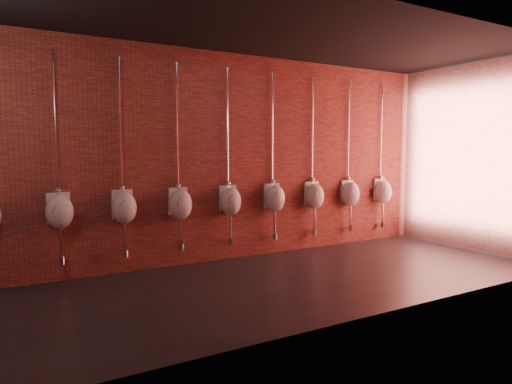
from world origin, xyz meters
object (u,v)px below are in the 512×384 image
Objects in this scene: urinal_2 at (124,207)px; urinal_6 at (315,195)px; urinal_3 at (180,203)px; urinal_4 at (230,200)px; urinal_8 at (383,191)px; urinal_5 at (275,198)px; urinal_1 at (60,211)px; urinal_7 at (350,193)px.

urinal_6 is at bearing 0.00° from urinal_2.
urinal_3 and urinal_4 have the same top height.
urinal_8 is (1.63, 0.00, 0.00)m from urinal_6.
urinal_5 is at bearing 0.00° from urinal_2.
urinal_8 is at bearing 0.00° from urinal_1.
urinal_4 and urinal_8 have the same top height.
urinal_1 is 1.00× the size of urinal_5.
urinal_4 is at bearing 0.00° from urinal_2.
urinal_4 and urinal_6 have the same top height.
urinal_1 and urinal_4 have the same top height.
urinal_3 is 1.00× the size of urinal_4.
urinal_7 is (0.81, 0.00, 0.00)m from urinal_6.
urinal_3 is 1.00× the size of urinal_7.
urinal_5 is 1.00× the size of urinal_6.
urinal_2 is 4.89m from urinal_8.
urinal_3 and urinal_6 have the same top height.
urinal_3 is 1.00× the size of urinal_6.
urinal_7 is (4.89, 0.00, 0.00)m from urinal_1.
urinal_5 is 2.44m from urinal_8.
urinal_2 is at bearing 180.00° from urinal_8.
urinal_1 is 1.63m from urinal_3.
urinal_3 is 1.00× the size of urinal_5.
urinal_6 is 0.81m from urinal_7.
urinal_2 is 1.00× the size of urinal_3.
urinal_8 is at bearing 0.00° from urinal_4.
urinal_7 is at bearing 0.00° from urinal_6.
urinal_1 and urinal_7 have the same top height.
urinal_2 and urinal_4 have the same top height.
urinal_6 is at bearing 180.00° from urinal_7.
urinal_1 is at bearing 180.00° from urinal_4.
urinal_6 is at bearing 0.00° from urinal_4.
urinal_7 is at bearing 0.00° from urinal_5.
urinal_6 and urinal_8 have the same top height.
urinal_8 is (5.70, 0.00, 0.00)m from urinal_1.
urinal_5 is at bearing 180.00° from urinal_8.
urinal_3 is 2.44m from urinal_6.
urinal_3 is 1.63m from urinal_5.
urinal_1 and urinal_6 have the same top height.
urinal_6 is 1.63m from urinal_8.
urinal_5 is at bearing 180.00° from urinal_7.
urinal_8 is at bearing 0.00° from urinal_5.
urinal_4 and urinal_5 have the same top height.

